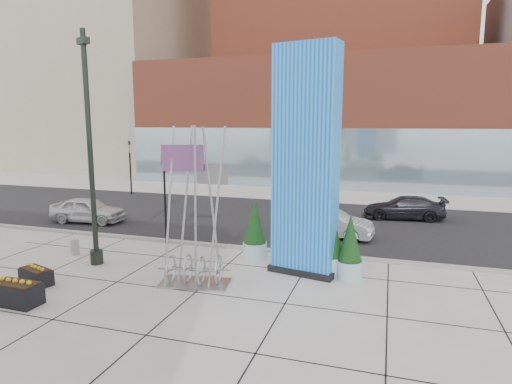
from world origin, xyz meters
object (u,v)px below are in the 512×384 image
(concrete_bollard, at_px, (75,247))
(car_white_west, at_px, (88,210))
(blue_pylon, at_px, (305,166))
(lamp_post, at_px, (91,172))
(car_silver_mid, at_px, (329,223))
(public_art_sculpture, at_px, (194,244))
(overhead_street_sign, at_px, (178,168))

(concrete_bollard, height_order, car_white_west, car_white_west)
(blue_pylon, relative_size, concrete_bollard, 12.52)
(lamp_post, xyz_separation_m, concrete_bollard, (-1.63, 0.73, -3.29))
(blue_pylon, height_order, car_white_west, blue_pylon)
(lamp_post, bearing_deg, car_silver_mid, 39.30)
(lamp_post, height_order, public_art_sculpture, lamp_post)
(concrete_bollard, bearing_deg, car_white_west, 123.81)
(overhead_street_sign, distance_m, car_white_west, 7.84)
(blue_pylon, relative_size, lamp_post, 0.93)
(public_art_sculpture, bearing_deg, car_silver_mid, 55.82)
(blue_pylon, relative_size, car_white_west, 2.01)
(blue_pylon, bearing_deg, public_art_sculpture, -134.05)
(public_art_sculpture, relative_size, car_white_west, 1.33)
(overhead_street_sign, xyz_separation_m, car_silver_mid, (6.26, 3.32, -2.82))
(overhead_street_sign, distance_m, car_silver_mid, 7.63)
(lamp_post, xyz_separation_m, car_silver_mid, (8.15, 6.67, -2.93))
(concrete_bollard, xyz_separation_m, car_silver_mid, (9.79, 5.95, 0.36))
(public_art_sculpture, height_order, car_white_west, public_art_sculpture)
(lamp_post, bearing_deg, public_art_sculpture, -9.68)
(public_art_sculpture, distance_m, car_white_west, 11.68)
(car_white_west, height_order, car_silver_mid, car_white_west)
(blue_pylon, xyz_separation_m, car_silver_mid, (0.22, 5.21, -3.27))
(public_art_sculpture, distance_m, car_silver_mid, 8.29)
(blue_pylon, xyz_separation_m, public_art_sculpture, (-3.32, -2.25, -2.53))
(public_art_sculpture, bearing_deg, concrete_bollard, 157.58)
(overhead_street_sign, bearing_deg, car_white_west, 153.01)
(overhead_street_sign, bearing_deg, public_art_sculpture, -64.32)
(lamp_post, height_order, overhead_street_sign, lamp_post)
(blue_pylon, xyz_separation_m, car_white_west, (-12.95, 4.31, -3.26))
(overhead_street_sign, bearing_deg, lamp_post, -127.08)
(blue_pylon, distance_m, concrete_bollard, 10.26)
(lamp_post, distance_m, concrete_bollard, 3.74)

